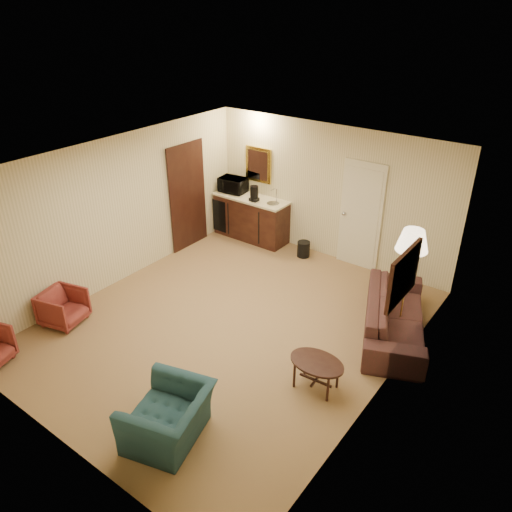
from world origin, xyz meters
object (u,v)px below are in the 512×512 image
(rose_chair_near, at_px, (63,306))
(waste_bin, at_px, (304,249))
(microwave, at_px, (233,183))
(coffee_maker, at_px, (254,193))
(teal_armchair, at_px, (168,410))
(floor_lamp, at_px, (406,283))
(coffee_table, at_px, (316,374))
(sofa, at_px, (396,310))
(wetbar_cabinet, at_px, (251,218))

(rose_chair_near, distance_m, waste_bin, 4.57)
(microwave, xyz_separation_m, coffee_maker, (0.67, -0.15, -0.03))
(teal_armchair, xyz_separation_m, rose_chair_near, (-3.01, 0.67, -0.12))
(teal_armchair, relative_size, coffee_maker, 3.08)
(coffee_maker, bearing_deg, floor_lamp, 0.47)
(coffee_table, height_order, coffee_maker, coffee_maker)
(teal_armchair, distance_m, floor_lamp, 3.87)
(sofa, height_order, coffee_table, sofa)
(microwave, bearing_deg, floor_lamp, -23.74)
(waste_bin, distance_m, microwave, 2.08)
(teal_armchair, height_order, coffee_table, teal_armchair)
(wetbar_cabinet, bearing_deg, rose_chair_near, -96.71)
(wetbar_cabinet, height_order, coffee_maker, coffee_maker)
(wetbar_cabinet, relative_size, waste_bin, 5.23)
(rose_chair_near, relative_size, waste_bin, 1.97)
(waste_bin, xyz_separation_m, coffee_maker, (-1.18, -0.05, 0.92))
(teal_armchair, bearing_deg, coffee_maker, -169.78)
(coffee_maker, bearing_deg, microwave, -173.84)
(floor_lamp, xyz_separation_m, microwave, (-4.35, 1.35, 0.24))
(waste_bin, bearing_deg, coffee_maker, -177.58)
(coffee_table, relative_size, floor_lamp, 0.43)
(sofa, distance_m, microwave, 4.59)
(wetbar_cabinet, bearing_deg, waste_bin, -2.97)
(rose_chair_near, bearing_deg, coffee_table, -89.23)
(sofa, xyz_separation_m, teal_armchair, (-1.29, -3.50, -0.00))
(wetbar_cabinet, height_order, coffee_table, wetbar_cabinet)
(floor_lamp, relative_size, coffee_maker, 5.50)
(floor_lamp, bearing_deg, waste_bin, 153.43)
(coffee_table, bearing_deg, sofa, 78.68)
(microwave, bearing_deg, coffee_maker, -18.90)
(rose_chair_near, bearing_deg, floor_lamp, -70.58)
(wetbar_cabinet, xyz_separation_m, rose_chair_near, (-0.50, -4.25, -0.15))
(coffee_table, relative_size, waste_bin, 2.38)
(rose_chair_near, height_order, waste_bin, rose_chair_near)
(sofa, relative_size, coffee_maker, 6.93)
(floor_lamp, bearing_deg, rose_chair_near, -146.04)
(teal_armchair, relative_size, coffee_table, 1.31)
(coffee_table, distance_m, floor_lamp, 2.00)
(floor_lamp, bearing_deg, coffee_table, -102.21)
(rose_chair_near, height_order, coffee_table, rose_chair_near)
(coffee_table, xyz_separation_m, microwave, (-3.95, 3.19, 0.90))
(rose_chair_near, bearing_deg, sofa, -71.19)
(wetbar_cabinet, xyz_separation_m, floor_lamp, (3.85, -1.32, 0.41))
(wetbar_cabinet, distance_m, sofa, 4.06)
(floor_lamp, bearing_deg, wetbar_cabinet, 161.08)
(sofa, xyz_separation_m, microwave, (-4.30, 1.45, 0.68))
(teal_armchair, xyz_separation_m, floor_lamp, (1.34, 3.60, 0.44))
(waste_bin, xyz_separation_m, microwave, (-1.85, 0.10, 0.95))
(teal_armchair, bearing_deg, coffee_table, 135.92)
(rose_chair_near, bearing_deg, microwave, -14.54)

